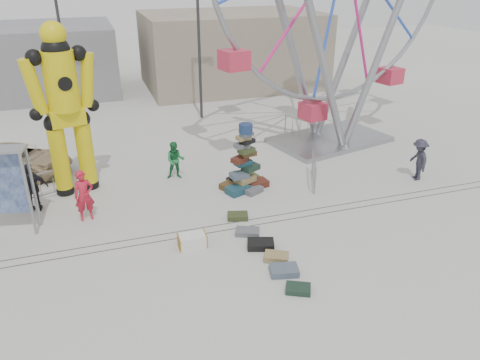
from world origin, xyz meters
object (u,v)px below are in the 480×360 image
object	(u,v)px
crash_test_dummy	(65,105)
barricade_wheel_back	(300,129)
suitcase_tower	(244,171)
pedestrian_black	(33,188)
pedestrian_green	(175,160)
pedestrian_grey	(419,159)
parked_suv	(19,160)
steamer_trunk	(192,241)
lamp_post_right	(201,37)
lamp_post_left	(63,38)
pedestrian_red	(84,196)
barricade_dummy_c	(40,186)
barricade_wheel_front	(314,171)
barricade_dummy_b	(2,181)

from	to	relation	value
crash_test_dummy	barricade_wheel_back	world-z (taller)	crash_test_dummy
suitcase_tower	pedestrian_black	size ratio (longest dim) A/B	1.47
pedestrian_green	pedestrian_grey	distance (m)	9.92
barricade_wheel_back	parked_suv	distance (m)	12.95
steamer_trunk	pedestrian_green	bearing A→B (deg)	85.68
lamp_post_right	steamer_trunk	distance (m)	14.16
lamp_post_left	steamer_trunk	bearing A→B (deg)	-77.32
crash_test_dummy	barricade_wheel_back	bearing A→B (deg)	-2.41
pedestrian_red	pedestrian_black	distance (m)	2.12
steamer_trunk	barricade_dummy_c	distance (m)	6.78
barricade_wheel_back	pedestrian_green	world-z (taller)	pedestrian_green
lamp_post_right	crash_test_dummy	distance (m)	10.45
lamp_post_left	pedestrian_grey	size ratio (longest dim) A/B	4.62
lamp_post_right	pedestrian_grey	size ratio (longest dim) A/B	4.62
crash_test_dummy	parked_suv	xyz separation A→B (m)	(-2.27, 2.49, -2.86)
lamp_post_right	barricade_dummy_c	bearing A→B (deg)	-135.71
pedestrian_red	barricade_dummy_c	bearing A→B (deg)	119.28
lamp_post_left	pedestrian_green	bearing A→B (deg)	-68.21
lamp_post_left	pedestrian_red	xyz separation A→B (m)	(0.28, -12.16, -3.57)
barricade_wheel_front	pedestrian_grey	world-z (taller)	pedestrian_grey
steamer_trunk	pedestrian_red	world-z (taller)	pedestrian_red
parked_suv	barricade_wheel_back	bearing A→B (deg)	-60.59
suitcase_tower	barricade_wheel_front	distance (m)	2.83
lamp_post_right	barricade_wheel_front	size ratio (longest dim) A/B	4.00
pedestrian_black	pedestrian_grey	xyz separation A→B (m)	(14.73, -2.02, -0.04)
barricade_dummy_b	barricade_wheel_back	bearing A→B (deg)	-3.60
parked_suv	pedestrian_black	bearing A→B (deg)	-138.44
suitcase_tower	steamer_trunk	bearing A→B (deg)	-148.27
pedestrian_green	pedestrian_grey	size ratio (longest dim) A/B	0.91
lamp_post_left	crash_test_dummy	world-z (taller)	lamp_post_left
lamp_post_right	parked_suv	xyz separation A→B (m)	(-9.26, -5.21, -3.88)
parked_suv	lamp_post_left	bearing A→B (deg)	11.76
crash_test_dummy	pedestrian_black	bearing A→B (deg)	-155.62
lamp_post_right	pedestrian_black	bearing A→B (deg)	-133.43
barricade_wheel_back	barricade_dummy_b	bearing A→B (deg)	-105.45
steamer_trunk	pedestrian_black	size ratio (longest dim) A/B	0.49
crash_test_dummy	barricade_wheel_front	bearing A→B (deg)	-30.08
barricade_wheel_front	pedestrian_red	size ratio (longest dim) A/B	1.10
lamp_post_right	barricade_dummy_b	bearing A→B (deg)	-143.62
suitcase_tower	barricade_dummy_c	bearing A→B (deg)	150.95
barricade_dummy_c	lamp_post_left	bearing A→B (deg)	63.17
pedestrian_green	parked_suv	bearing A→B (deg)	170.33
crash_test_dummy	pedestrian_black	world-z (taller)	crash_test_dummy
lamp_post_right	pedestrian_green	xyz separation A→B (m)	(-3.10, -7.75, -3.69)
lamp_post_left	pedestrian_red	bearing A→B (deg)	-88.69
barricade_dummy_c	pedestrian_red	xyz separation A→B (m)	(1.58, -2.07, 0.36)
suitcase_tower	pedestrian_grey	bearing A→B (deg)	-29.75
steamer_trunk	lamp_post_right	bearing A→B (deg)	75.78
pedestrian_green	steamer_trunk	bearing A→B (deg)	-82.93
lamp_post_right	steamer_trunk	bearing A→B (deg)	-105.58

